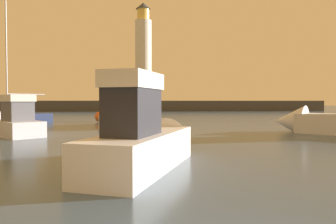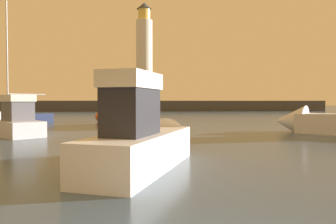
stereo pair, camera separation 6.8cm
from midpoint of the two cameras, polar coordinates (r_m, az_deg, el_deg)
ground_plane at (r=34.20m, az=-3.93°, el=-1.33°), size 220.00×220.00×0.00m
breakwater at (r=65.32m, az=-4.44°, el=1.06°), size 72.08×5.68×2.04m
lighthouse at (r=65.97m, az=-4.33°, el=9.91°), size 3.20×3.20×19.27m
motorboat_0 at (r=20.74m, az=-25.98°, el=-1.71°), size 5.03×5.56×2.61m
motorboat_3 at (r=9.66m, az=-3.53°, el=-4.66°), size 3.74×6.46×2.83m
motorboat_4 at (r=25.66m, az=-8.24°, el=-0.96°), size 2.43×6.97×2.57m
sailboat_moored at (r=30.76m, az=-25.10°, el=-0.92°), size 5.57×5.50×10.21m
mooring_buoy at (r=30.60m, az=-11.71°, el=-0.80°), size 0.99×0.99×0.99m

